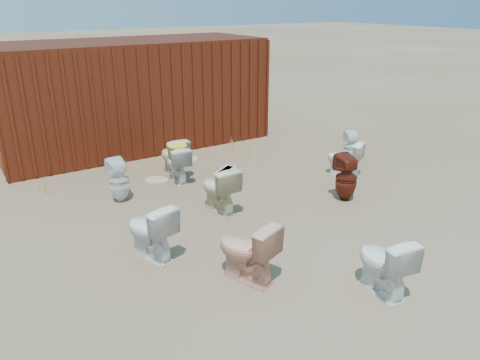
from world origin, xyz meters
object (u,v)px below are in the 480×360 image
shipping_container (132,94)px  toilet_back_yellowlid (178,164)px  toilet_front_c (384,263)px  toilet_back_e (351,147)px  toilet_front_pink (247,251)px  toilet_back_beige_left (219,189)px  loose_tank (226,178)px  toilet_front_a (150,231)px  toilet_front_maroon (346,178)px  toilet_front_e (344,159)px  toilet_back_beige_right (173,156)px  toilet_back_a (119,180)px

shipping_container → toilet_back_yellowlid: (-0.25, -2.82, -0.85)m
toilet_front_c → toilet_back_e: bearing=-122.0°
toilet_front_pink → toilet_back_yellowlid: (0.76, 3.49, -0.05)m
toilet_back_yellowlid → toilet_back_beige_left: bearing=96.9°
toilet_back_e → loose_tank: bearing=25.7°
toilet_front_c → toilet_front_a: bearing=-39.6°
toilet_front_maroon → shipping_container: bearing=-64.3°
toilet_front_maroon → toilet_back_yellowlid: bearing=-42.6°
loose_tank → toilet_front_e: bearing=-49.7°
toilet_back_beige_right → toilet_front_pink: bearing=79.7°
toilet_back_yellowlid → loose_tank: (0.60, -0.75, -0.18)m
toilet_back_yellowlid → toilet_back_e: size_ratio=1.01×
toilet_front_e → toilet_back_yellowlid: toilet_back_yellowlid is taller
toilet_front_pink → toilet_front_maroon: toilet_front_maroon is taller
toilet_front_maroon → toilet_back_beige_right: toilet_front_maroon is taller
toilet_back_beige_left → toilet_back_e: toilet_back_beige_left is taller
shipping_container → loose_tank: size_ratio=12.00×
toilet_front_maroon → toilet_back_yellowlid: (-2.03, 2.36, -0.06)m
toilet_front_pink → toilet_front_c: toilet_front_pink is taller
toilet_back_yellowlid → toilet_front_e: bearing=160.5°
toilet_front_pink → toilet_front_a: bearing=-74.7°
toilet_front_pink → toilet_back_e: bearing=-168.9°
toilet_front_pink → toilet_front_e: 4.15m
toilet_front_c → toilet_front_maroon: 2.74m
toilet_front_c → toilet_back_a: (-1.67, 4.28, -0.00)m
toilet_front_a → loose_tank: toilet_front_a is taller
toilet_back_a → toilet_back_beige_left: (1.22, -1.28, 0.01)m
toilet_back_beige_right → toilet_back_e: size_ratio=1.11×
toilet_back_a → toilet_back_yellowlid: toilet_back_a is taller
toilet_back_beige_right → toilet_back_yellowlid: toilet_back_beige_right is taller
toilet_back_a → loose_tank: bearing=163.1°
toilet_front_pink → toilet_back_beige_left: 2.05m
toilet_back_yellowlid → toilet_front_c: bearing=103.1°
toilet_front_maroon → toilet_front_e: size_ratio=1.17×
toilet_front_e → toilet_back_e: 0.83m
toilet_back_beige_left → toilet_front_c: bearing=97.5°
toilet_back_yellowlid → loose_tank: size_ratio=1.40×
toilet_front_e → toilet_back_a: toilet_back_a is taller
toilet_front_c → toilet_back_a: bearing=-59.6°
shipping_container → toilet_front_a: shipping_container is taller
toilet_back_a → toilet_front_e: bearing=161.0°
toilet_back_a → toilet_back_yellowlid: (1.24, 0.30, -0.03)m
toilet_back_beige_left → toilet_back_e: size_ratio=1.13×
toilet_front_a → toilet_front_c: bearing=116.5°
toilet_front_e → toilet_front_a: bearing=-17.0°
toilet_front_a → toilet_back_beige_left: toilet_front_a is taller
toilet_back_beige_left → toilet_front_maroon: bearing=157.9°
toilet_front_a → toilet_front_e: (4.41, 0.87, -0.05)m
toilet_back_beige_left → loose_tank: (0.63, 0.82, -0.22)m
toilet_back_beige_right → toilet_front_maroon: bearing=127.6°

